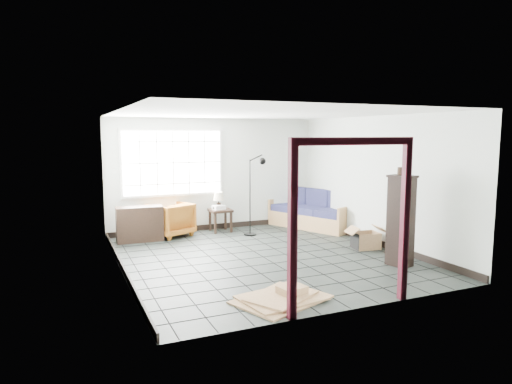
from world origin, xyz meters
name	(u,v)px	position (x,y,z in m)	size (l,w,h in m)	color
ground	(263,257)	(0.00, 0.00, 0.00)	(5.50, 5.50, 0.00)	black
room_shell	(263,165)	(0.00, 0.03, 1.68)	(5.02, 5.52, 2.61)	silver
window_panel	(173,163)	(-1.00, 2.70, 1.60)	(2.32, 0.08, 1.52)	silver
doorway_trim	(353,203)	(0.00, -2.70, 1.38)	(1.80, 0.08, 2.20)	#3E0E19
futon_sofa	(313,214)	(2.21, 1.98, 0.33)	(1.55, 2.21, 0.92)	#AE744E
armchair	(171,218)	(-1.14, 2.40, 0.41)	(0.79, 0.74, 0.81)	#934615
side_table	(220,213)	(0.01, 2.40, 0.43)	(0.48, 0.48, 0.52)	black
table_lamp	(219,197)	(0.00, 2.48, 0.79)	(0.33, 0.33, 0.39)	black
projector	(219,207)	(-0.03, 2.38, 0.57)	(0.30, 0.25, 0.10)	silver
floor_lamp	(256,192)	(0.60, 1.71, 0.96)	(0.48, 0.41, 1.80)	black
console_shelf	(140,224)	(-1.86, 2.16, 0.37)	(0.96, 0.41, 0.74)	black
tall_shelf	(401,220)	(1.92, -1.42, 0.79)	(0.41, 0.49, 1.55)	black
pot	(403,171)	(1.96, -1.36, 1.62)	(0.21, 0.21, 0.13)	black
open_box	(366,240)	(2.11, -0.23, 0.16)	(0.83, 0.50, 0.44)	brown
cardboard_pile	(283,297)	(-0.67, -2.10, 0.05)	(1.45, 1.24, 0.18)	brown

